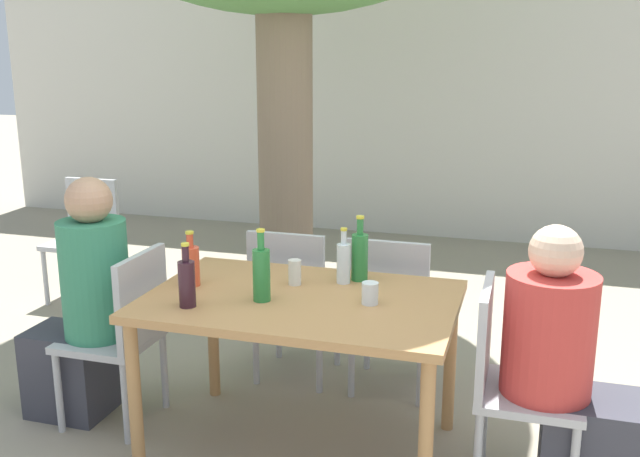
# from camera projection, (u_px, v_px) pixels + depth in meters

# --- Properties ---
(ground_plane) EXTENTS (30.00, 30.00, 0.00)m
(ground_plane) POSITION_uv_depth(u_px,v_px,m) (302.00, 449.00, 3.44)
(ground_plane) COLOR gray
(cafe_building_wall) EXTENTS (10.00, 0.08, 2.80)m
(cafe_building_wall) POSITION_uv_depth(u_px,v_px,m) (436.00, 99.00, 7.10)
(cafe_building_wall) COLOR beige
(cafe_building_wall) RESTS_ON ground_plane
(dining_table_front) EXTENTS (1.41, 0.93, 0.78)m
(dining_table_front) POSITION_uv_depth(u_px,v_px,m) (301.00, 314.00, 3.27)
(dining_table_front) COLOR #B27F4C
(dining_table_front) RESTS_ON ground_plane
(patio_chair_0) EXTENTS (0.44, 0.44, 0.91)m
(patio_chair_0) POSITION_uv_depth(u_px,v_px,m) (124.00, 327.00, 3.58)
(patio_chair_0) COLOR #B2B2B7
(patio_chair_0) RESTS_ON ground_plane
(patio_chair_1) EXTENTS (0.44, 0.44, 0.91)m
(patio_chair_1) POSITION_uv_depth(u_px,v_px,m) (509.00, 375.00, 3.05)
(patio_chair_1) COLOR #B2B2B7
(patio_chair_1) RESTS_ON ground_plane
(patio_chair_2) EXTENTS (0.44, 0.44, 0.91)m
(patio_chair_2) POSITION_uv_depth(u_px,v_px,m) (293.00, 296.00, 4.04)
(patio_chair_2) COLOR #B2B2B7
(patio_chair_2) RESTS_ON ground_plane
(patio_chair_3) EXTENTS (0.44, 0.44, 0.91)m
(patio_chair_3) POSITION_uv_depth(u_px,v_px,m) (390.00, 306.00, 3.88)
(patio_chair_3) COLOR #B2B2B7
(patio_chair_3) RESTS_ON ground_plane
(patio_chair_4) EXTENTS (0.44, 0.44, 0.91)m
(patio_chair_4) POSITION_uv_depth(u_px,v_px,m) (86.00, 231.00, 5.48)
(patio_chair_4) COLOR #B2B2B7
(patio_chair_4) RESTS_ON ground_plane
(person_seated_0) EXTENTS (0.57, 0.34, 1.28)m
(person_seated_0) POSITION_uv_depth(u_px,v_px,m) (84.00, 312.00, 3.63)
(person_seated_0) COLOR #383842
(person_seated_0) RESTS_ON ground_plane
(person_seated_1) EXTENTS (0.59, 0.38, 1.19)m
(person_seated_1) POSITION_uv_depth(u_px,v_px,m) (567.00, 378.00, 2.98)
(person_seated_1) COLOR #383842
(person_seated_1) RESTS_ON ground_plane
(green_bottle_0) EXTENTS (0.08, 0.08, 0.33)m
(green_bottle_0) POSITION_uv_depth(u_px,v_px,m) (261.00, 273.00, 3.18)
(green_bottle_0) COLOR #287A38
(green_bottle_0) RESTS_ON dining_table_front
(wine_bottle_1) EXTENTS (0.07, 0.07, 0.29)m
(wine_bottle_1) POSITION_uv_depth(u_px,v_px,m) (187.00, 282.00, 3.10)
(wine_bottle_1) COLOR #331923
(wine_bottle_1) RESTS_ON dining_table_front
(soda_bottle_2) EXTENTS (0.08, 0.08, 0.27)m
(soda_bottle_2) POSITION_uv_depth(u_px,v_px,m) (191.00, 265.00, 3.39)
(soda_bottle_2) COLOR #DB4C2D
(soda_bottle_2) RESTS_ON dining_table_front
(green_bottle_3) EXTENTS (0.08, 0.08, 0.32)m
(green_bottle_3) POSITION_uv_depth(u_px,v_px,m) (360.00, 255.00, 3.46)
(green_bottle_3) COLOR #287A38
(green_bottle_3) RESTS_ON dining_table_front
(water_bottle_4) EXTENTS (0.07, 0.07, 0.27)m
(water_bottle_4) POSITION_uv_depth(u_px,v_px,m) (344.00, 262.00, 3.42)
(water_bottle_4) COLOR silver
(water_bottle_4) RESTS_ON dining_table_front
(drinking_glass_0) EXTENTS (0.07, 0.07, 0.10)m
(drinking_glass_0) POSITION_uv_depth(u_px,v_px,m) (370.00, 293.00, 3.15)
(drinking_glass_0) COLOR white
(drinking_glass_0) RESTS_ON dining_table_front
(drinking_glass_1) EXTENTS (0.06, 0.06, 0.12)m
(drinking_glass_1) POSITION_uv_depth(u_px,v_px,m) (295.00, 272.00, 3.41)
(drinking_glass_1) COLOR silver
(drinking_glass_1) RESTS_ON dining_table_front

